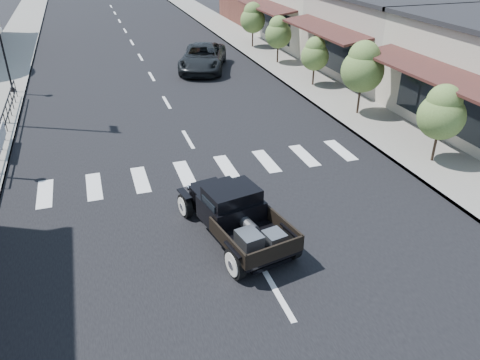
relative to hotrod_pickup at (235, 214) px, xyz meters
name	(u,v)px	position (x,y,z in m)	size (l,w,h in m)	color
ground	(240,229)	(0.24, 0.35, -0.77)	(120.00, 120.00, 0.00)	black
road	(157,86)	(0.24, 15.35, -0.76)	(14.00, 80.00, 0.02)	black
road_markings	(174,116)	(0.24, 10.35, -0.77)	(12.00, 60.00, 0.06)	silver
sidewalk_right	(295,72)	(8.74, 15.35, -0.70)	(3.00, 80.00, 0.15)	gray
storefront_mid	(410,36)	(15.24, 13.35, 1.48)	(10.00, 9.00, 4.50)	#A69B8B
storefront_far	(337,13)	(15.24, 22.35, 1.48)	(10.00, 9.00, 4.50)	beige
railing	(5,121)	(-7.06, 10.35, -0.12)	(0.08, 10.00, 1.00)	black
banner	(3,143)	(-6.98, 8.35, -0.32)	(0.04, 2.20, 0.60)	silver
lamp_post_c	(5,59)	(-7.36, 16.35, 1.13)	(0.36, 0.36, 3.51)	black
small_tree_a	(439,125)	(8.54, 2.22, 0.79)	(1.70, 1.70, 2.83)	#526E32
small_tree_b	(361,79)	(8.54, 7.65, 1.00)	(1.95, 1.95, 3.26)	#526E32
small_tree_c	(314,62)	(8.54, 12.44, 0.64)	(1.52, 1.52, 2.54)	#526E32
small_tree_d	(278,40)	(8.54, 17.69, 0.79)	(1.69, 1.69, 2.82)	#526E32
small_tree_e	(253,25)	(8.54, 22.56, 0.88)	(1.80, 1.80, 3.00)	#526E32
hotrod_pickup	(235,214)	(0.00, 0.00, 0.00)	(2.08, 4.46, 1.55)	black
second_car	(203,58)	(3.58, 17.85, 0.00)	(2.56, 5.55, 1.54)	black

